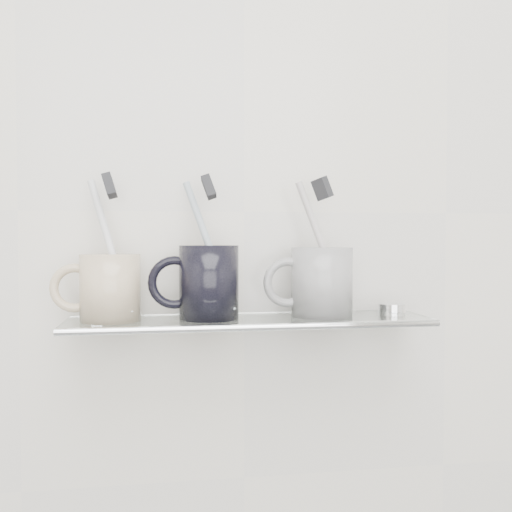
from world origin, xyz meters
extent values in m
plane|color=beige|center=(0.00, 1.10, 1.25)|extent=(2.50, 0.00, 2.50)
cube|color=silver|center=(0.00, 1.04, 1.10)|extent=(0.50, 0.12, 0.01)
cylinder|color=silver|center=(0.00, 0.98, 1.10)|extent=(0.50, 0.01, 0.01)
cylinder|color=silver|center=(-0.21, 1.09, 1.09)|extent=(0.02, 0.03, 0.02)
cylinder|color=silver|center=(0.21, 1.09, 1.09)|extent=(0.02, 0.03, 0.02)
cylinder|color=beige|center=(-0.19, 1.04, 1.14)|extent=(0.10, 0.10, 0.09)
torus|color=beige|center=(-0.23, 1.04, 1.14)|extent=(0.07, 0.01, 0.07)
cylinder|color=white|center=(-0.19, 1.04, 1.20)|extent=(0.06, 0.06, 0.18)
cube|color=#232427|center=(-0.19, 1.04, 1.28)|extent=(0.02, 0.03, 0.04)
cylinder|color=black|center=(-0.06, 1.04, 1.15)|extent=(0.10, 0.10, 0.10)
torus|color=black|center=(-0.10, 1.04, 1.15)|extent=(0.07, 0.01, 0.07)
cylinder|color=#89A1AD|center=(-0.06, 1.04, 1.20)|extent=(0.07, 0.05, 0.18)
cube|color=#232427|center=(-0.06, 1.04, 1.28)|extent=(0.02, 0.03, 0.04)
cylinder|color=white|center=(0.10, 1.04, 1.15)|extent=(0.11, 0.11, 0.10)
torus|color=white|center=(0.05, 1.04, 1.15)|extent=(0.07, 0.01, 0.07)
cylinder|color=#C1B0A5|center=(0.10, 1.04, 1.20)|extent=(0.08, 0.02, 0.18)
cube|color=#232427|center=(0.10, 1.04, 1.28)|extent=(0.03, 0.03, 0.04)
cylinder|color=silver|center=(0.21, 1.04, 1.11)|extent=(0.04, 0.04, 0.02)
camera|label=1|loc=(-0.11, 0.26, 1.21)|focal=40.00mm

